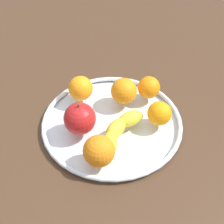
% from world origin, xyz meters
% --- Properties ---
extents(ground_plane, '(1.65, 1.65, 0.04)m').
position_xyz_m(ground_plane, '(0.00, 0.00, -0.02)').
color(ground_plane, '#442D1D').
extents(fruit_bowl, '(0.36, 0.36, 0.02)m').
position_xyz_m(fruit_bowl, '(0.00, 0.00, 0.01)').
color(fruit_bowl, silver).
rests_on(fruit_bowl, ground_plane).
extents(banana, '(0.18, 0.08, 0.04)m').
position_xyz_m(banana, '(0.03, 0.05, 0.04)').
color(banana, gold).
rests_on(banana, fruit_bowl).
extents(apple, '(0.08, 0.08, 0.09)m').
position_xyz_m(apple, '(0.08, -0.04, 0.06)').
color(apple, '#B41B1C').
rests_on(apple, fruit_bowl).
extents(orange_front_right, '(0.07, 0.07, 0.07)m').
position_xyz_m(orange_front_right, '(-0.01, -0.12, 0.05)').
color(orange_front_right, orange).
rests_on(orange_front_right, fruit_bowl).
extents(orange_back_right, '(0.07, 0.07, 0.07)m').
position_xyz_m(orange_back_right, '(-0.08, -0.03, 0.05)').
color(orange_back_right, orange).
rests_on(orange_back_right, fruit_bowl).
extents(orange_center, '(0.06, 0.06, 0.06)m').
position_xyz_m(orange_center, '(-0.07, 0.09, 0.05)').
color(orange_center, orange).
rests_on(orange_center, fruit_bowl).
extents(orange_back_left, '(0.06, 0.06, 0.06)m').
position_xyz_m(orange_back_left, '(-0.14, 0.01, 0.05)').
color(orange_back_left, orange).
rests_on(orange_back_left, fruit_bowl).
extents(orange_front_left, '(0.07, 0.07, 0.07)m').
position_xyz_m(orange_front_left, '(0.11, 0.06, 0.05)').
color(orange_front_left, orange).
rests_on(orange_front_left, fruit_bowl).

